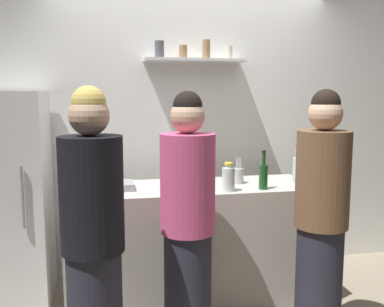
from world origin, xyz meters
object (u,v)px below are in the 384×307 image
object	(u,v)px
water_bottle_plastic	(228,178)
person_pink_top	(188,226)
wine_bottle_green_glass	(263,175)
person_brown_jacket	(321,220)
baking_pan	(110,186)
utensil_holder	(238,176)
person_blonde	(93,244)
wine_bottle_pale_glass	(297,169)
refrigerator	(9,199)

from	to	relation	value
water_bottle_plastic	person_pink_top	bearing A→B (deg)	-134.43
wine_bottle_green_glass	person_brown_jacket	distance (m)	0.56
baking_pan	utensil_holder	size ratio (longest dim) A/B	1.62
person_brown_jacket	person_blonde	bearing A→B (deg)	153.05
baking_pan	water_bottle_plastic	distance (m)	0.87
utensil_holder	person_brown_jacket	distance (m)	0.81
baking_pan	wine_bottle_pale_glass	bearing A→B (deg)	-2.74
person_pink_top	person_brown_jacket	bearing A→B (deg)	-168.08
wine_bottle_green_glass	person_pink_top	world-z (taller)	person_pink_top
baking_pan	refrigerator	bearing A→B (deg)	157.67
refrigerator	person_brown_jacket	xyz separation A→B (m)	(2.10, -1.01, -0.00)
person_brown_jacket	person_pink_top	distance (m)	0.86
utensil_holder	person_blonde	distance (m)	1.41
refrigerator	person_brown_jacket	distance (m)	2.33
utensil_holder	water_bottle_plastic	xyz separation A→B (m)	(-0.15, -0.26, 0.03)
person_brown_jacket	person_blonde	xyz separation A→B (m)	(-1.43, -0.17, 0.01)
water_bottle_plastic	person_pink_top	world-z (taller)	person_pink_top
refrigerator	wine_bottle_green_glass	bearing A→B (deg)	-15.88
baking_pan	wine_bottle_pale_glass	world-z (taller)	wine_bottle_pale_glass
utensil_holder	water_bottle_plastic	world-z (taller)	utensil_holder
refrigerator	person_blonde	world-z (taller)	person_blonde
wine_bottle_pale_glass	baking_pan	bearing A→B (deg)	177.26
person_pink_top	wine_bottle_green_glass	bearing A→B (deg)	-131.40
water_bottle_plastic	person_blonde	xyz separation A→B (m)	(-0.94, -0.63, -0.20)
refrigerator	water_bottle_plastic	distance (m)	1.71
baking_pan	person_blonde	distance (m)	0.88
wine_bottle_pale_glass	person_pink_top	xyz separation A→B (m)	(-0.98, -0.54, -0.24)
person_pink_top	person_blonde	bearing A→B (deg)	40.83
wine_bottle_green_glass	water_bottle_plastic	bearing A→B (deg)	-177.04
baking_pan	person_blonde	bearing A→B (deg)	-96.80
wine_bottle_green_glass	person_brown_jacket	bearing A→B (deg)	-65.11
utensil_holder	person_blonde	size ratio (longest dim) A/B	0.13
wine_bottle_pale_glass	water_bottle_plastic	world-z (taller)	wine_bottle_pale_glass
person_brown_jacket	utensil_holder	bearing A→B (deg)	81.51
wine_bottle_green_glass	person_pink_top	size ratio (longest dim) A/B	0.17
wine_bottle_green_glass	baking_pan	bearing A→B (deg)	168.91
refrigerator	baking_pan	world-z (taller)	refrigerator
baking_pan	person_pink_top	xyz separation A→B (m)	(0.46, -0.61, -0.15)
water_bottle_plastic	person_brown_jacket	xyz separation A→B (m)	(0.49, -0.46, -0.21)
water_bottle_plastic	person_brown_jacket	distance (m)	0.70
person_blonde	utensil_holder	bearing A→B (deg)	89.76
refrigerator	baking_pan	distance (m)	0.85
wine_bottle_pale_glass	wine_bottle_green_glass	bearing A→B (deg)	-156.16
refrigerator	person_blonde	xyz separation A→B (m)	(0.67, -1.18, 0.00)
refrigerator	wine_bottle_green_glass	world-z (taller)	refrigerator
wine_bottle_green_glass	water_bottle_plastic	world-z (taller)	wine_bottle_green_glass
refrigerator	water_bottle_plastic	size ratio (longest dim) A/B	7.92
wine_bottle_pale_glass	water_bottle_plastic	size ratio (longest dim) A/B	1.50
refrigerator	person_pink_top	distance (m)	1.55
baking_pan	utensil_holder	bearing A→B (deg)	1.47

